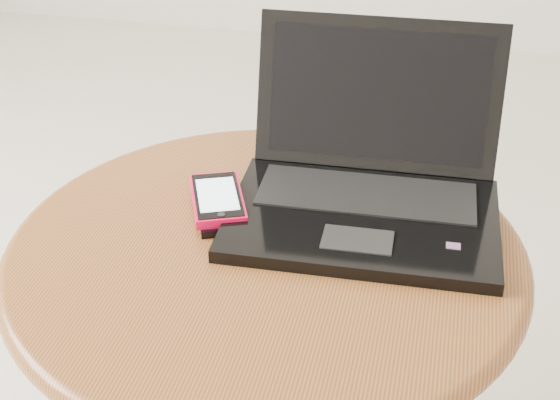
# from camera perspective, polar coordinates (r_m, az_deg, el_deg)

# --- Properties ---
(table) EXTENTS (0.62, 0.62, 0.50)m
(table) POSITION_cam_1_polar(r_m,az_deg,el_deg) (1.02, -0.99, -7.95)
(table) COLOR #56200F
(table) RESTS_ON ground
(laptop) EXTENTS (0.33, 0.30, 0.21)m
(laptop) POSITION_cam_1_polar(r_m,az_deg,el_deg) (1.00, 6.23, 1.33)
(laptop) COLOR black
(laptop) RESTS_ON table
(phone_black) EXTENTS (0.10, 0.12, 0.01)m
(phone_black) POSITION_cam_1_polar(r_m,az_deg,el_deg) (1.00, -4.39, -0.71)
(phone_black) COLOR black
(phone_black) RESTS_ON table
(phone_pink) EXTENTS (0.10, 0.13, 0.01)m
(phone_pink) POSITION_cam_1_polar(r_m,az_deg,el_deg) (1.01, -4.49, 0.08)
(phone_pink) COLOR #F60B41
(phone_pink) RESTS_ON phone_black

